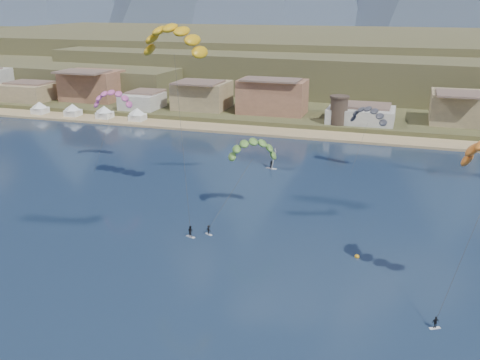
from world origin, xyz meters
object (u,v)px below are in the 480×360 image
object	(u,v)px
kitesurfer_yellow	(173,36)
kitesurfer_green	(252,146)
watchtower	(339,110)
buoy	(357,256)
windsurfer	(272,163)

from	to	relation	value
kitesurfer_yellow	kitesurfer_green	bearing A→B (deg)	-1.73
watchtower	buoy	size ratio (longest dim) A/B	11.44
kitesurfer_green	windsurfer	world-z (taller)	kitesurfer_green
kitesurfer_yellow	buoy	distance (m)	49.26
buoy	kitesurfer_green	bearing A→B (deg)	148.18
kitesurfer_green	buoy	bearing A→B (deg)	-31.82
kitesurfer_yellow	windsurfer	bearing A→B (deg)	66.88
kitesurfer_green	windsurfer	distance (m)	30.00
kitesurfer_green	buoy	size ratio (longest dim) A/B	22.87
buoy	windsurfer	bearing A→B (deg)	120.55
watchtower	windsurfer	distance (m)	44.68
windsurfer	buoy	size ratio (longest dim) A/B	6.08
kitesurfer_yellow	buoy	world-z (taller)	kitesurfer_yellow
watchtower	buoy	world-z (taller)	watchtower
kitesurfer_green	watchtower	bearing A→B (deg)	85.05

